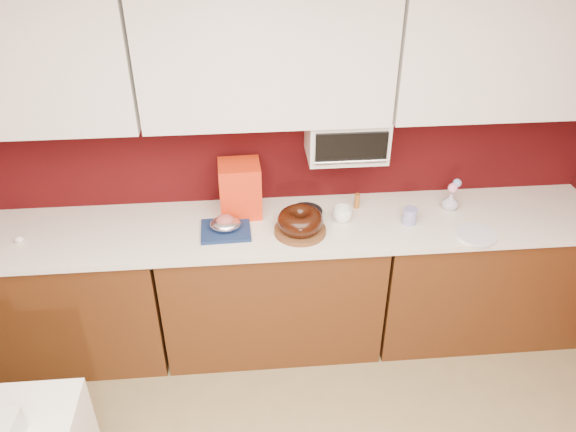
{
  "coord_description": "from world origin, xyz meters",
  "views": [
    {
      "loc": [
        -0.14,
        -0.8,
        2.72
      ],
      "look_at": [
        0.09,
        1.84,
        1.02
      ],
      "focal_mm": 35.0,
      "sensor_mm": 36.0,
      "label": 1
    }
  ],
  "objects_px": {
    "toaster_oven": "(346,136)",
    "pandoro_box": "(240,189)",
    "bundt_cake": "(300,221)",
    "coffee_mug": "(342,213)",
    "foil_ham_nest": "(225,224)",
    "flower_vase": "(450,201)",
    "blue_jar": "(410,216)"
  },
  "relations": [
    {
      "from": "pandoro_box",
      "to": "coffee_mug",
      "type": "relative_size",
      "value": 3.02
    },
    {
      "from": "foil_ham_nest",
      "to": "coffee_mug",
      "type": "xyz_separation_m",
      "value": [
        0.69,
        0.06,
        -0.0
      ]
    },
    {
      "from": "toaster_oven",
      "to": "foil_ham_nest",
      "type": "xyz_separation_m",
      "value": [
        -0.71,
        -0.22,
        -0.42
      ]
    },
    {
      "from": "coffee_mug",
      "to": "foil_ham_nest",
      "type": "bearing_deg",
      "value": -175.34
    },
    {
      "from": "toaster_oven",
      "to": "pandoro_box",
      "type": "xyz_separation_m",
      "value": [
        -0.62,
        -0.01,
        -0.31
      ]
    },
    {
      "from": "bundt_cake",
      "to": "flower_vase",
      "type": "height_order",
      "value": "bundt_cake"
    },
    {
      "from": "bundt_cake",
      "to": "flower_vase",
      "type": "xyz_separation_m",
      "value": [
        0.94,
        0.17,
        -0.02
      ]
    },
    {
      "from": "foil_ham_nest",
      "to": "toaster_oven",
      "type": "bearing_deg",
      "value": 16.86
    },
    {
      "from": "coffee_mug",
      "to": "flower_vase",
      "type": "distance_m",
      "value": 0.68
    },
    {
      "from": "pandoro_box",
      "to": "bundt_cake",
      "type": "bearing_deg",
      "value": -38.77
    },
    {
      "from": "coffee_mug",
      "to": "blue_jar",
      "type": "relative_size",
      "value": 1.11
    },
    {
      "from": "pandoro_box",
      "to": "coffee_mug",
      "type": "distance_m",
      "value": 0.62
    },
    {
      "from": "bundt_cake",
      "to": "toaster_oven",
      "type": "bearing_deg",
      "value": 42.04
    },
    {
      "from": "toaster_oven",
      "to": "bundt_cake",
      "type": "xyz_separation_m",
      "value": [
        -0.29,
        -0.26,
        -0.39
      ]
    },
    {
      "from": "coffee_mug",
      "to": "blue_jar",
      "type": "height_order",
      "value": "coffee_mug"
    },
    {
      "from": "bundt_cake",
      "to": "blue_jar",
      "type": "bearing_deg",
      "value": 3.76
    },
    {
      "from": "foil_ham_nest",
      "to": "blue_jar",
      "type": "relative_size",
      "value": 1.79
    },
    {
      "from": "blue_jar",
      "to": "foil_ham_nest",
      "type": "bearing_deg",
      "value": 179.94
    },
    {
      "from": "foil_ham_nest",
      "to": "pandoro_box",
      "type": "distance_m",
      "value": 0.25
    },
    {
      "from": "toaster_oven",
      "to": "blue_jar",
      "type": "distance_m",
      "value": 0.6
    },
    {
      "from": "bundt_cake",
      "to": "flower_vase",
      "type": "relative_size",
      "value": 2.16
    },
    {
      "from": "bundt_cake",
      "to": "pandoro_box",
      "type": "xyz_separation_m",
      "value": [
        -0.33,
        0.25,
        0.08
      ]
    },
    {
      "from": "coffee_mug",
      "to": "toaster_oven",
      "type": "bearing_deg",
      "value": 80.44
    },
    {
      "from": "flower_vase",
      "to": "foil_ham_nest",
      "type": "bearing_deg",
      "value": -174.52
    },
    {
      "from": "toaster_oven",
      "to": "bundt_cake",
      "type": "relative_size",
      "value": 1.73
    },
    {
      "from": "coffee_mug",
      "to": "blue_jar",
      "type": "bearing_deg",
      "value": -8.34
    },
    {
      "from": "toaster_oven",
      "to": "blue_jar",
      "type": "bearing_deg",
      "value": -30.96
    },
    {
      "from": "flower_vase",
      "to": "coffee_mug",
      "type": "bearing_deg",
      "value": -173.69
    },
    {
      "from": "bundt_cake",
      "to": "coffee_mug",
      "type": "bearing_deg",
      "value": 20.89
    },
    {
      "from": "bundt_cake",
      "to": "coffee_mug",
      "type": "distance_m",
      "value": 0.28
    },
    {
      "from": "coffee_mug",
      "to": "pandoro_box",
      "type": "bearing_deg",
      "value": 166.07
    },
    {
      "from": "foil_ham_nest",
      "to": "pandoro_box",
      "type": "bearing_deg",
      "value": 65.54
    }
  ]
}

